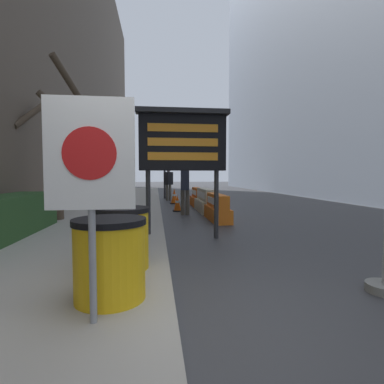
% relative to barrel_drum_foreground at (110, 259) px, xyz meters
% --- Properties ---
extents(ground_plane, '(120.00, 120.00, 0.00)m').
position_rel_barrel_drum_foreground_xyz_m(ground_plane, '(0.64, -0.43, -0.54)').
color(ground_plane, '#38383A').
extents(bare_tree, '(2.21, 2.34, 4.22)m').
position_rel_barrel_drum_foreground_xyz_m(bare_tree, '(-2.28, 5.73, 1.51)').
color(bare_tree, '#4C3D2D').
rests_on(bare_tree, sidewalk_left).
extents(barrel_drum_foreground, '(0.73, 0.73, 0.82)m').
position_rel_barrel_drum_foreground_xyz_m(barrel_drum_foreground, '(0.00, 0.00, 0.00)').
color(barrel_drum_foreground, yellow).
rests_on(barrel_drum_foreground, sidewalk_left).
extents(barrel_drum_middle, '(0.73, 0.73, 0.82)m').
position_rel_barrel_drum_foreground_xyz_m(barrel_drum_middle, '(0.01, 1.01, 0.00)').
color(barrel_drum_middle, yellow).
rests_on(barrel_drum_middle, sidewalk_left).
extents(warning_sign, '(0.72, 0.08, 1.89)m').
position_rel_barrel_drum_foreground_xyz_m(warning_sign, '(-0.07, -0.50, 0.91)').
color(warning_sign, gray).
rests_on(warning_sign, sidewalk_left).
extents(message_board, '(1.96, 0.36, 2.76)m').
position_rel_barrel_drum_foreground_xyz_m(message_board, '(1.04, 3.32, 1.53)').
color(message_board, '#28282B').
rests_on(message_board, ground_plane).
extents(jersey_barrier_orange_near, '(0.51, 1.91, 0.80)m').
position_rel_barrel_drum_foreground_xyz_m(jersey_barrier_orange_near, '(2.32, 5.86, -0.18)').
color(jersey_barrier_orange_near, orange).
rests_on(jersey_barrier_orange_near, ground_plane).
extents(jersey_barrier_cream, '(0.56, 2.16, 0.87)m').
position_rel_barrel_drum_foreground_xyz_m(jersey_barrier_cream, '(2.32, 8.12, -0.15)').
color(jersey_barrier_cream, beige).
rests_on(jersey_barrier_cream, ground_plane).
extents(jersey_barrier_orange_far, '(0.54, 1.61, 0.82)m').
position_rel_barrel_drum_foreground_xyz_m(jersey_barrier_orange_far, '(2.32, 10.18, -0.18)').
color(jersey_barrier_orange_far, orange).
rests_on(jersey_barrier_orange_far, ground_plane).
extents(traffic_cone_near, '(0.36, 0.36, 0.65)m').
position_rel_barrel_drum_foreground_xyz_m(traffic_cone_near, '(3.01, 10.58, -0.22)').
color(traffic_cone_near, black).
rests_on(traffic_cone_near, ground_plane).
extents(traffic_cone_mid, '(0.35, 0.35, 0.63)m').
position_rel_barrel_drum_foreground_xyz_m(traffic_cone_mid, '(1.28, 8.33, -0.23)').
color(traffic_cone_mid, black).
rests_on(traffic_cone_mid, ground_plane).
extents(traffic_cone_far, '(0.41, 0.41, 0.74)m').
position_rel_barrel_drum_foreground_xyz_m(traffic_cone_far, '(1.35, 11.36, -0.18)').
color(traffic_cone_far, black).
rests_on(traffic_cone_far, ground_plane).
extents(traffic_light_near_curb, '(0.28, 0.44, 3.66)m').
position_rel_barrel_drum_foreground_xyz_m(traffic_light_near_curb, '(0.98, 14.54, 2.12)').
color(traffic_light_near_curb, '#2D2D30').
rests_on(traffic_light_near_curb, ground_plane).
extents(pedestrian_worker, '(0.34, 0.50, 1.81)m').
position_rel_barrel_drum_foreground_xyz_m(pedestrian_worker, '(1.47, 7.23, 0.53)').
color(pedestrian_worker, '#514C42').
rests_on(pedestrian_worker, ground_plane).
extents(pedestrian_passerby, '(0.51, 0.54, 1.79)m').
position_rel_barrel_drum_foreground_xyz_m(pedestrian_passerby, '(1.15, 13.23, 0.52)').
color(pedestrian_passerby, '#514C42').
rests_on(pedestrian_passerby, ground_plane).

